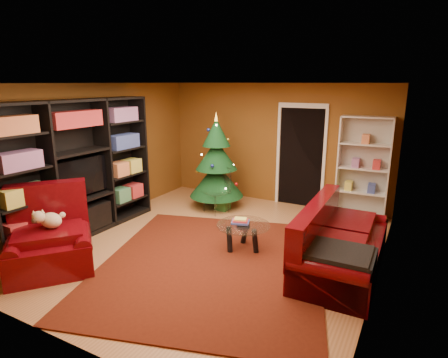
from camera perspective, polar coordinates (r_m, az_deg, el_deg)
The scene contains 18 objects.
floor at distance 6.27m, azimuth -1.76°, elevation -10.38°, with size 5.00×5.50×0.05m, color #A56D42.
ceiling at distance 5.68m, azimuth -1.97°, elevation 14.63°, with size 5.00×5.50×0.05m, color silver.
wall_back at distance 8.31m, azimuth 7.80°, elevation 5.31°, with size 5.00×0.05×2.60m, color brown.
wall_left at distance 7.40m, azimuth -19.07°, elevation 3.51°, with size 0.05×5.50×2.60m, color brown.
wall_right at distance 5.10m, azimuth 23.54°, elevation -1.65°, with size 0.05×5.50×2.60m, color brown.
doorway at distance 8.12m, azimuth 11.59°, elevation 3.14°, with size 1.06×0.60×2.16m, color black, non-canonical shape.
rug at distance 5.67m, azimuth -1.91°, elevation -12.81°, with size 3.15×3.68×0.02m, color #531B0D.
media_unit at distance 6.83m, azimuth -21.40°, elevation 1.35°, with size 0.47×3.06×2.35m, color black, non-canonical shape.
christmas_tree at distance 7.87m, azimuth -1.16°, elevation 2.62°, with size 1.15×1.15×2.04m, color #0C3717, non-canonical shape.
gift_box_teal at distance 8.53m, azimuth -1.84°, elevation -2.30°, with size 0.28×0.28×0.28m, color teal.
gift_box_green at distance 7.91m, azimuth -0.20°, elevation -3.75°, with size 0.26×0.26×0.26m, color #276827.
gift_box_red at distance 8.83m, azimuth 0.58°, elevation -1.96°, with size 0.21×0.21×0.21m, color #9E3A24.
white_bookshelf at distance 7.72m, azimuth 20.42°, elevation 1.51°, with size 0.95×0.34×2.05m, color white, non-canonical shape.
armchair at distance 5.93m, azimuth -25.11°, elevation -8.05°, with size 1.22×1.22×0.95m, color #4A040A, non-canonical shape.
dog at distance 5.90m, azimuth -24.84°, elevation -5.74°, with size 0.40×0.30×0.31m, color beige, non-canonical shape.
sofa at distance 5.62m, azimuth 17.74°, elevation -8.51°, with size 2.23×1.01×0.96m, color #4A040A, non-canonical shape.
coffee_table at distance 6.04m, azimuth 2.95°, elevation -8.80°, with size 0.85×0.85×0.53m, color gray, non-canonical shape.
acrylic_chair at distance 7.67m, azimuth -1.19°, elevation -2.04°, with size 0.44×0.48×0.85m, color #66605B, non-canonical shape.
Camera 1 is at (2.85, -4.92, 2.62)m, focal length 30.00 mm.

